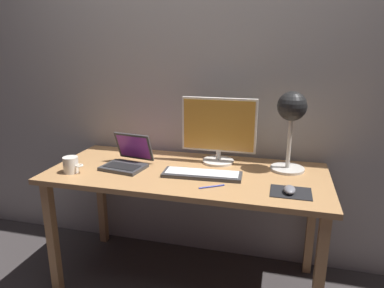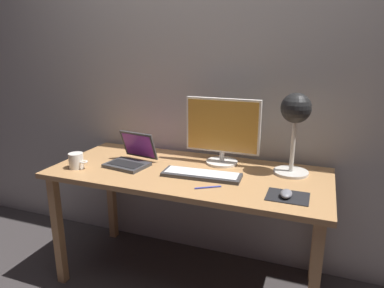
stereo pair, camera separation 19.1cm
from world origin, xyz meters
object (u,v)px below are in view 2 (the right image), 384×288
object	(u,v)px
mouse	(286,194)
monitor	(223,130)
coffee_mug	(76,161)
pen	(208,187)
laptop	(132,155)
keyboard_main	(202,174)
desk_lamp	(295,117)

from	to	relation	value
mouse	monitor	bearing A→B (deg)	138.76
coffee_mug	pen	distance (m)	0.82
laptop	mouse	distance (m)	0.95
laptop	coffee_mug	bearing A→B (deg)	-145.55
keyboard_main	mouse	distance (m)	0.48
desk_lamp	keyboard_main	bearing A→B (deg)	-153.76
laptop	mouse	world-z (taller)	laptop
laptop	desk_lamp	distance (m)	0.98
keyboard_main	laptop	world-z (taller)	laptop
monitor	coffee_mug	bearing A→B (deg)	-153.54
laptop	monitor	bearing A→B (deg)	21.69
coffee_mug	pen	size ratio (longest dim) A/B	0.86
mouse	laptop	bearing A→B (deg)	169.60
laptop	mouse	xyz separation A→B (m)	(0.94, -0.17, -0.04)
monitor	pen	world-z (taller)	monitor
mouse	pen	distance (m)	0.39
keyboard_main	laptop	bearing A→B (deg)	173.37
keyboard_main	coffee_mug	size ratio (longest dim) A/B	3.72
keyboard_main	pen	distance (m)	0.16
mouse	pen	xyz separation A→B (m)	(-0.39, -0.02, -0.02)
keyboard_main	desk_lamp	world-z (taller)	desk_lamp
monitor	laptop	xyz separation A→B (m)	(-0.51, -0.20, -0.16)
pen	coffee_mug	bearing A→B (deg)	179.33
coffee_mug	laptop	bearing A→B (deg)	34.45
keyboard_main	coffee_mug	world-z (taller)	coffee_mug
keyboard_main	coffee_mug	distance (m)	0.75
keyboard_main	pen	xyz separation A→B (m)	(0.08, -0.14, -0.01)
pen	keyboard_main	bearing A→B (deg)	120.71
desk_lamp	mouse	size ratio (longest dim) A/B	4.79
monitor	keyboard_main	xyz separation A→B (m)	(-0.04, -0.26, -0.20)
mouse	pen	world-z (taller)	mouse
desk_lamp	pen	xyz separation A→B (m)	(-0.38, -0.37, -0.33)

